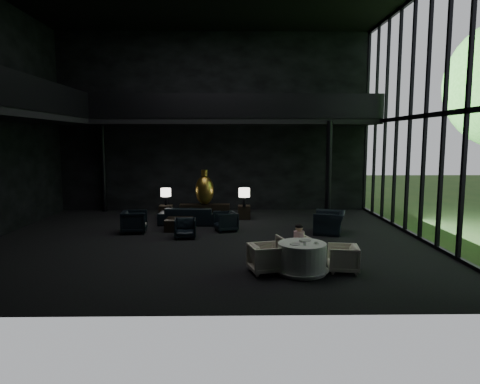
{
  "coord_description": "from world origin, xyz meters",
  "views": [
    {
      "loc": [
        0.84,
        -13.6,
        3.27
      ],
      "look_at": [
        1.07,
        0.5,
        1.51
      ],
      "focal_mm": 32.0,
      "sensor_mm": 36.0,
      "label": 1
    }
  ],
  "objects_px": {
    "side_table_left": "(166,212)",
    "side_table_right": "(244,212)",
    "dining_chair_east": "(343,258)",
    "dining_chair_west": "(266,257)",
    "dining_table": "(302,260)",
    "table_lamp_left": "(166,193)",
    "dining_chair_north": "(293,247)",
    "child": "(299,235)",
    "sofa": "(190,211)",
    "coffee_table": "(179,224)",
    "bronze_urn": "(205,190)",
    "console": "(205,212)",
    "lounge_armchair_west": "(134,219)",
    "window_armchair": "(330,218)",
    "lounge_armchair_east": "(226,221)",
    "lounge_armchair_south": "(185,228)",
    "table_lamp_right": "(244,193)"
  },
  "relations": [
    {
      "from": "coffee_table",
      "to": "lounge_armchair_west",
      "type": "bearing_deg",
      "value": -164.26
    },
    {
      "from": "dining_table",
      "to": "lounge_armchair_south",
      "type": "bearing_deg",
      "value": 131.0
    },
    {
      "from": "side_table_left",
      "to": "side_table_right",
      "type": "bearing_deg",
      "value": 0.67
    },
    {
      "from": "dining_chair_east",
      "to": "window_armchair",
      "type": "bearing_deg",
      "value": -179.87
    },
    {
      "from": "lounge_armchair_south",
      "to": "coffee_table",
      "type": "height_order",
      "value": "lounge_armchair_south"
    },
    {
      "from": "sofa",
      "to": "dining_chair_east",
      "type": "height_order",
      "value": "sofa"
    },
    {
      "from": "side_table_right",
      "to": "lounge_armchair_south",
      "type": "xyz_separation_m",
      "value": [
        -2.04,
        -3.41,
        0.06
      ]
    },
    {
      "from": "dining_chair_east",
      "to": "dining_chair_west",
      "type": "relative_size",
      "value": 0.88
    },
    {
      "from": "bronze_urn",
      "to": "table_lamp_right",
      "type": "distance_m",
      "value": 1.61
    },
    {
      "from": "dining_chair_west",
      "to": "side_table_left",
      "type": "bearing_deg",
      "value": 12.65
    },
    {
      "from": "console",
      "to": "lounge_armchair_south",
      "type": "bearing_deg",
      "value": -97.8
    },
    {
      "from": "table_lamp_right",
      "to": "dining_chair_west",
      "type": "xyz_separation_m",
      "value": [
        0.35,
        -6.87,
        -0.69
      ]
    },
    {
      "from": "dining_table",
      "to": "table_lamp_left",
      "type": "bearing_deg",
      "value": 121.63
    },
    {
      "from": "window_armchair",
      "to": "dining_table",
      "type": "relative_size",
      "value": 0.95
    },
    {
      "from": "sofa",
      "to": "dining_table",
      "type": "xyz_separation_m",
      "value": [
        3.36,
        -6.06,
        -0.18
      ]
    },
    {
      "from": "console",
      "to": "lounge_armchair_east",
      "type": "relative_size",
      "value": 2.72
    },
    {
      "from": "console",
      "to": "lounge_armchair_west",
      "type": "relative_size",
      "value": 2.14
    },
    {
      "from": "bronze_urn",
      "to": "dining_table",
      "type": "distance_m",
      "value": 7.56
    },
    {
      "from": "bronze_urn",
      "to": "lounge_armchair_west",
      "type": "bearing_deg",
      "value": -134.68
    },
    {
      "from": "dining_table",
      "to": "dining_chair_east",
      "type": "relative_size",
      "value": 1.91
    },
    {
      "from": "dining_chair_north",
      "to": "child",
      "type": "bearing_deg",
      "value": 114.86
    },
    {
      "from": "lounge_armchair_east",
      "to": "child",
      "type": "xyz_separation_m",
      "value": [
        2.01,
        -3.97,
        0.38
      ]
    },
    {
      "from": "dining_table",
      "to": "lounge_armchair_east",
      "type": "bearing_deg",
      "value": 111.98
    },
    {
      "from": "dining_chair_north",
      "to": "table_lamp_right",
      "type": "bearing_deg",
      "value": -95.75
    },
    {
      "from": "dining_chair_west",
      "to": "lounge_armchair_south",
      "type": "bearing_deg",
      "value": 18.82
    },
    {
      "from": "lounge_armchair_south",
      "to": "window_armchair",
      "type": "xyz_separation_m",
      "value": [
        4.94,
        0.63,
        0.22
      ]
    },
    {
      "from": "bronze_urn",
      "to": "lounge_armchair_south",
      "type": "distance_m",
      "value": 3.34
    },
    {
      "from": "side_table_right",
      "to": "coffee_table",
      "type": "distance_m",
      "value": 3.21
    },
    {
      "from": "sofa",
      "to": "lounge_armchair_south",
      "type": "bearing_deg",
      "value": 95.2
    },
    {
      "from": "coffee_table",
      "to": "dining_chair_east",
      "type": "distance_m",
      "value": 6.81
    },
    {
      "from": "bronze_urn",
      "to": "sofa",
      "type": "bearing_deg",
      "value": -120.6
    },
    {
      "from": "window_armchair",
      "to": "dining_chair_north",
      "type": "height_order",
      "value": "window_armchair"
    },
    {
      "from": "side_table_right",
      "to": "coffee_table",
      "type": "xyz_separation_m",
      "value": [
        -2.4,
        -2.13,
        -0.07
      ]
    },
    {
      "from": "lounge_armchair_east",
      "to": "window_armchair",
      "type": "height_order",
      "value": "window_armchair"
    },
    {
      "from": "table_lamp_right",
      "to": "child",
      "type": "bearing_deg",
      "value": -77.98
    },
    {
      "from": "dining_chair_north",
      "to": "child",
      "type": "distance_m",
      "value": 0.4
    },
    {
      "from": "lounge_armchair_west",
      "to": "dining_table",
      "type": "distance_m",
      "value": 6.91
    },
    {
      "from": "side_table_left",
      "to": "sofa",
      "type": "xyz_separation_m",
      "value": [
        1.08,
        -1.07,
        0.22
      ]
    },
    {
      "from": "console",
      "to": "sofa",
      "type": "relative_size",
      "value": 0.78
    },
    {
      "from": "lounge_armchair_east",
      "to": "dining_chair_west",
      "type": "xyz_separation_m",
      "value": [
        1.07,
        -4.78,
        0.03
      ]
    },
    {
      "from": "dining_chair_north",
      "to": "console",
      "type": "bearing_deg",
      "value": -82.07
    },
    {
      "from": "dining_chair_north",
      "to": "child",
      "type": "xyz_separation_m",
      "value": [
        0.12,
        -0.14,
        0.36
      ]
    },
    {
      "from": "dining_chair_east",
      "to": "sofa",
      "type": "bearing_deg",
      "value": -135.26
    },
    {
      "from": "side_table_right",
      "to": "window_armchair",
      "type": "relative_size",
      "value": 0.44
    },
    {
      "from": "table_lamp_left",
      "to": "lounge_armchair_east",
      "type": "relative_size",
      "value": 0.94
    },
    {
      "from": "console",
      "to": "child",
      "type": "xyz_separation_m",
      "value": [
        2.89,
        -6.12,
        0.43
      ]
    },
    {
      "from": "table_lamp_right",
      "to": "lounge_armchair_west",
      "type": "bearing_deg",
      "value": -149.41
    },
    {
      "from": "bronze_urn",
      "to": "window_armchair",
      "type": "xyz_separation_m",
      "value": [
        4.5,
        -2.55,
        -0.68
      ]
    },
    {
      "from": "console",
      "to": "coffee_table",
      "type": "xyz_separation_m",
      "value": [
        -0.8,
        -1.95,
        -0.11
      ]
    },
    {
      "from": "sofa",
      "to": "dining_chair_west",
      "type": "relative_size",
      "value": 3.25
    }
  ]
}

